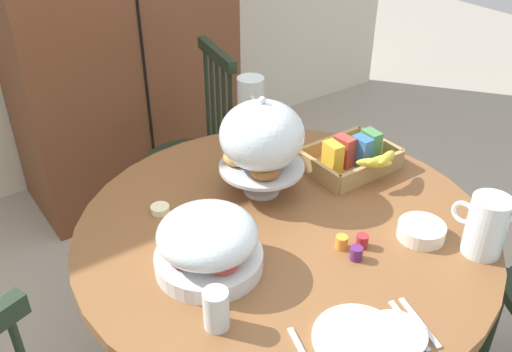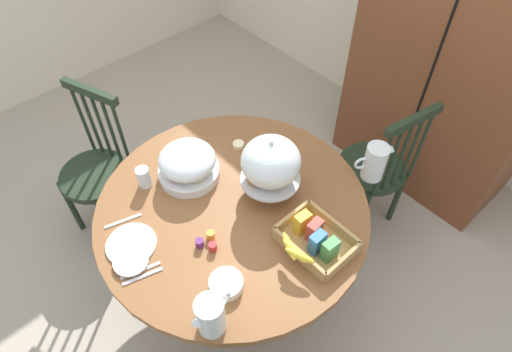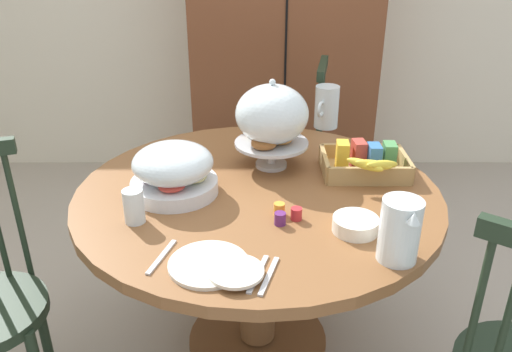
{
  "view_description": "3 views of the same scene",
  "coord_description": "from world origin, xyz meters",
  "views": [
    {
      "loc": [
        -0.82,
        -1.15,
        1.79
      ],
      "look_at": [
        0.05,
        0.07,
        0.84
      ],
      "focal_mm": 39.44,
      "sensor_mm": 36.0,
      "label": 1
    },
    {
      "loc": [
        1.04,
        -0.83,
        2.39
      ],
      "look_at": [
        0.05,
        0.07,
        0.84
      ],
      "focal_mm": 30.96,
      "sensor_mm": 36.0,
      "label": 2
    },
    {
      "loc": [
        0.04,
        -1.68,
        1.56
      ],
      "look_at": [
        0.05,
        -0.08,
        0.79
      ],
      "focal_mm": 35.92,
      "sensor_mm": 36.0,
      "label": 3
    }
  ],
  "objects": [
    {
      "name": "ground_plane",
      "position": [
        0.0,
        0.0,
        0.0
      ],
      "size": [
        10.0,
        10.0,
        0.0
      ],
      "primitive_type": "plane",
      "color": "#A89E8E"
    },
    {
      "name": "wooden_armoire",
      "position": [
        0.21,
        1.5,
        0.98
      ],
      "size": [
        1.18,
        0.6,
        1.96
      ],
      "color": "brown",
      "rests_on": "ground_plane"
    },
    {
      "name": "dining_table",
      "position": [
        0.05,
        -0.08,
        0.54
      ],
      "size": [
        1.28,
        1.28,
        0.74
      ],
      "color": "brown",
      "rests_on": "ground_plane"
    },
    {
      "name": "windsor_chair_near_window",
      "position": [
        0.24,
        0.85,
        0.45
      ],
      "size": [
        0.41,
        0.41,
        0.97
      ],
      "color": "#1E2D1E",
      "rests_on": "ground_plane"
    },
    {
      "name": "windsor_chair_by_cabinet",
      "position": [
        -0.84,
        -0.37,
        0.45
      ],
      "size": [
        0.43,
        0.43,
        0.97
      ],
      "color": "#1E2D1E",
      "rests_on": "ground_plane"
    },
    {
      "name": "pastry_stand_with_dome",
      "position": [
        0.1,
        0.12,
        0.94
      ],
      "size": [
        0.28,
        0.28,
        0.34
      ],
      "color": "silver",
      "rests_on": "dining_table"
    },
    {
      "name": "fruit_platter_covered",
      "position": [
        -0.24,
        -0.11,
        0.83
      ],
      "size": [
        0.3,
        0.3,
        0.18
      ],
      "color": "silver",
      "rests_on": "dining_table"
    },
    {
      "name": "orange_juice_pitcher",
      "position": [
        0.43,
        -0.5,
        0.82
      ],
      "size": [
        0.11,
        0.19,
        0.18
      ],
      "color": "silver",
      "rests_on": "dining_table"
    },
    {
      "name": "milk_pitcher",
      "position": [
        0.37,
        0.56,
        0.83
      ],
      "size": [
        0.11,
        0.18,
        0.19
      ],
      "color": "silver",
      "rests_on": "dining_table"
    },
    {
      "name": "cereal_basket",
      "position": [
        0.45,
        0.04,
        0.79
      ],
      "size": [
        0.32,
        0.3,
        0.12
      ],
      "color": "tan",
      "rests_on": "dining_table"
    },
    {
      "name": "china_plate_large",
      "position": [
        -0.08,
        -0.54,
        0.75
      ],
      "size": [
        0.22,
        0.22,
        0.01
      ],
      "primitive_type": "cylinder",
      "color": "white",
      "rests_on": "dining_table"
    },
    {
      "name": "china_plate_small",
      "position": [
        -0.01,
        -0.58,
        0.76
      ],
      "size": [
        0.15,
        0.15,
        0.01
      ],
      "primitive_type": "cylinder",
      "color": "white",
      "rests_on": "china_plate_large"
    },
    {
      "name": "cereal_bowl",
      "position": [
        0.35,
        -0.36,
        0.76
      ],
      "size": [
        0.14,
        0.14,
        0.04
      ],
      "primitive_type": "cylinder",
      "color": "white",
      "rests_on": "dining_table"
    },
    {
      "name": "drinking_glass",
      "position": [
        -0.33,
        -0.3,
        0.8
      ],
      "size": [
        0.06,
        0.06,
        0.11
      ],
      "primitive_type": "cylinder",
      "color": "silver",
      "rests_on": "dining_table"
    },
    {
      "name": "butter_dish",
      "position": [
        -0.23,
        0.21,
        0.75
      ],
      "size": [
        0.06,
        0.06,
        0.02
      ],
      "primitive_type": "cylinder",
      "color": "beige",
      "rests_on": "dining_table"
    },
    {
      "name": "jam_jar_strawberry",
      "position": [
        0.17,
        -0.29,
        0.76
      ],
      "size": [
        0.04,
        0.04,
        0.04
      ],
      "primitive_type": "cylinder",
      "color": "#B7282D",
      "rests_on": "dining_table"
    },
    {
      "name": "jam_jar_apricot",
      "position": [
        0.12,
        -0.26,
        0.76
      ],
      "size": [
        0.04,
        0.04,
        0.04
      ],
      "primitive_type": "cylinder",
      "color": "orange",
      "rests_on": "dining_table"
    },
    {
      "name": "jam_jar_grape",
      "position": [
        0.12,
        -0.32,
        0.76
      ],
      "size": [
        0.04,
        0.04,
        0.04
      ],
      "primitive_type": "cylinder",
      "color": "#5B2366",
      "rests_on": "dining_table"
    },
    {
      "name": "table_knife",
      "position": [
        0.05,
        -0.58,
        0.74
      ],
      "size": [
        0.06,
        0.17,
        0.01
      ],
      "primitive_type": "cube",
      "rotation": [
        0.0,
        0.0,
        4.43
      ],
      "color": "silver",
      "rests_on": "dining_table"
    },
    {
      "name": "dinner_fork",
      "position": [
        0.08,
        -0.58,
        0.74
      ],
      "size": [
        0.06,
        0.17,
        0.01
      ],
      "primitive_type": "cube",
      "rotation": [
        0.0,
        0.0,
        4.43
      ],
      "color": "silver",
      "rests_on": "dining_table"
    },
    {
      "name": "soup_spoon",
      "position": [
        -0.22,
        -0.5,
        0.74
      ],
      "size": [
        0.06,
        0.17,
        0.01
      ],
      "primitive_type": "cube",
      "rotation": [
        0.0,
        0.0,
        4.43
      ],
      "color": "silver",
      "rests_on": "dining_table"
    }
  ]
}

